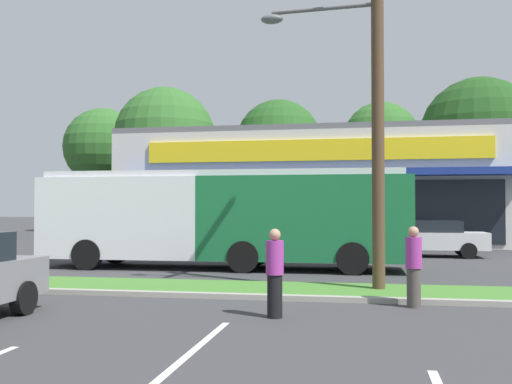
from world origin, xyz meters
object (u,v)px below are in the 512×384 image
object	(u,v)px
car_0	(313,237)
pedestrian_by_pole	(414,267)
pedestrian_near_bench	(275,273)
utility_pole	(371,78)
city_bus	(223,216)
car_2	(431,238)

from	to	relation	value
car_0	pedestrian_by_pole	world-z (taller)	pedestrian_by_pole
car_0	pedestrian_near_bench	world-z (taller)	pedestrian_near_bench
pedestrian_near_bench	car_0	bearing A→B (deg)	-124.68
utility_pole	car_0	world-z (taller)	utility_pole
city_bus	utility_pole	bearing A→B (deg)	134.05
city_bus	car_0	world-z (taller)	city_bus
pedestrian_near_bench	pedestrian_by_pole	size ratio (longest dim) A/B	1.00
car_2	pedestrian_near_bench	xyz separation A→B (m)	(-4.39, -14.55, 0.05)
utility_pole	car_0	bearing A→B (deg)	101.72
pedestrian_near_bench	pedestrian_by_pole	xyz separation A→B (m)	(2.63, 1.61, 0.00)
pedestrian_by_pole	city_bus	bearing A→B (deg)	101.03
car_0	pedestrian_near_bench	bearing A→B (deg)	92.09
utility_pole	pedestrian_near_bench	xyz separation A→B (m)	(-1.83, -3.48, -4.33)
car_0	pedestrian_near_bench	size ratio (longest dim) A/B	2.63
car_0	pedestrian_near_bench	xyz separation A→B (m)	(0.54, -14.92, 0.08)
pedestrian_by_pole	car_0	bearing A→B (deg)	74.68
city_bus	car_2	xyz separation A→B (m)	(7.39, 6.17, -0.99)
pedestrian_near_bench	pedestrian_by_pole	distance (m)	3.08
car_2	pedestrian_by_pole	bearing A→B (deg)	82.25
utility_pole	pedestrian_near_bench	bearing A→B (deg)	-117.73
utility_pole	car_2	distance (m)	12.18
car_2	pedestrian_by_pole	world-z (taller)	pedestrian_by_pole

